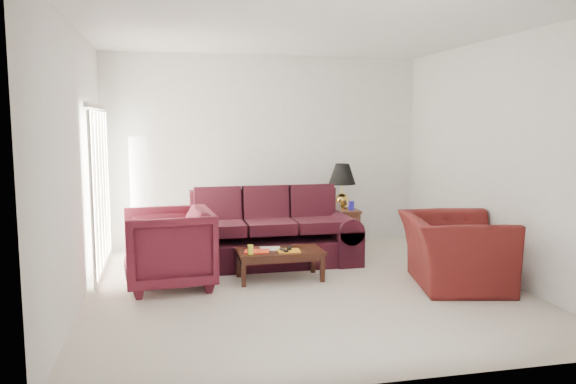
# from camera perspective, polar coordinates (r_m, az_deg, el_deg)

# --- Properties ---
(floor) EXTENTS (5.00, 5.00, 0.00)m
(floor) POSITION_cam_1_polar(r_m,az_deg,el_deg) (6.77, 1.58, -9.73)
(floor) COLOR beige
(floor) RESTS_ON ground
(blinds) EXTENTS (0.10, 2.00, 2.16)m
(blinds) POSITION_cam_1_polar(r_m,az_deg,el_deg) (7.68, -18.67, 0.14)
(blinds) COLOR silver
(blinds) RESTS_ON ground
(sofa) EXTENTS (2.49, 1.14, 1.01)m
(sofa) POSITION_cam_1_polar(r_m,az_deg,el_deg) (7.77, -1.98, -3.71)
(sofa) COLOR black
(sofa) RESTS_ON ground
(throw_pillow) EXTENTS (0.46, 0.27, 0.45)m
(throw_pillow) POSITION_cam_1_polar(r_m,az_deg,el_deg) (8.49, -7.53, -1.04)
(throw_pillow) COLOR black
(throw_pillow) RESTS_ON sofa
(end_table) EXTENTS (0.58, 0.58, 0.58)m
(end_table) POSITION_cam_1_polar(r_m,az_deg,el_deg) (9.03, 5.36, -3.59)
(end_table) COLOR brown
(end_table) RESTS_ON ground
(table_lamp) EXTENTS (0.51, 0.51, 0.72)m
(table_lamp) POSITION_cam_1_polar(r_m,az_deg,el_deg) (8.99, 5.52, 0.57)
(table_lamp) COLOR #B89239
(table_lamp) RESTS_ON end_table
(clock) EXTENTS (0.14, 0.06, 0.13)m
(clock) POSITION_cam_1_polar(r_m,az_deg,el_deg) (8.75, 4.92, -1.55)
(clock) COLOR silver
(clock) RESTS_ON end_table
(blue_canister) EXTENTS (0.11, 0.11, 0.14)m
(blue_canister) POSITION_cam_1_polar(r_m,az_deg,el_deg) (8.90, 6.44, -1.39)
(blue_canister) COLOR #1E189C
(blue_canister) RESTS_ON end_table
(picture_frame) EXTENTS (0.18, 0.18, 0.05)m
(picture_frame) POSITION_cam_1_polar(r_m,az_deg,el_deg) (9.06, 4.13, -1.21)
(picture_frame) COLOR silver
(picture_frame) RESTS_ON end_table
(floor_lamp) EXTENTS (0.32, 0.32, 1.78)m
(floor_lamp) POSITION_cam_1_polar(r_m,az_deg,el_deg) (8.43, -14.90, -0.43)
(floor_lamp) COLOR white
(floor_lamp) RESTS_ON ground
(armchair_left) EXTENTS (1.11, 1.09, 0.95)m
(armchair_left) POSITION_cam_1_polar(r_m,az_deg,el_deg) (6.86, -12.04, -5.60)
(armchair_left) COLOR #46101B
(armchair_left) RESTS_ON ground
(armchair_right) EXTENTS (1.39, 1.52, 0.85)m
(armchair_right) POSITION_cam_1_polar(r_m,az_deg,el_deg) (7.07, 16.53, -5.77)
(armchair_right) COLOR #471110
(armchair_right) RESTS_ON ground
(coffee_table) EXTENTS (1.10, 0.60, 0.37)m
(coffee_table) POSITION_cam_1_polar(r_m,az_deg,el_deg) (7.09, -0.83, -7.40)
(coffee_table) COLOR black
(coffee_table) RESTS_ON ground
(magazine_red) EXTENTS (0.34, 0.28, 0.02)m
(magazine_red) POSITION_cam_1_polar(r_m,az_deg,el_deg) (6.94, -3.19, -6.05)
(magazine_red) COLOR red
(magazine_red) RESTS_ON coffee_table
(magazine_white) EXTENTS (0.27, 0.21, 0.01)m
(magazine_white) POSITION_cam_1_polar(r_m,az_deg,el_deg) (7.10, -1.82, -5.76)
(magazine_white) COLOR white
(magazine_white) RESTS_ON coffee_table
(magazine_orange) EXTENTS (0.28, 0.21, 0.02)m
(magazine_orange) POSITION_cam_1_polar(r_m,az_deg,el_deg) (6.97, 0.08, -5.99)
(magazine_orange) COLOR orange
(magazine_orange) RESTS_ON coffee_table
(remote_a) EXTENTS (0.09, 0.17, 0.02)m
(remote_a) POSITION_cam_1_polar(r_m,az_deg,el_deg) (6.92, -0.42, -5.93)
(remote_a) COLOR black
(remote_a) RESTS_ON coffee_table
(remote_b) EXTENTS (0.10, 0.19, 0.02)m
(remote_b) POSITION_cam_1_polar(r_m,az_deg,el_deg) (7.05, 0.16, -5.67)
(remote_b) COLOR black
(remote_b) RESTS_ON coffee_table
(yellow_glass) EXTENTS (0.09, 0.09, 0.12)m
(yellow_glass) POSITION_cam_1_polar(r_m,az_deg,el_deg) (6.83, -3.84, -5.85)
(yellow_glass) COLOR #F8F137
(yellow_glass) RESTS_ON coffee_table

